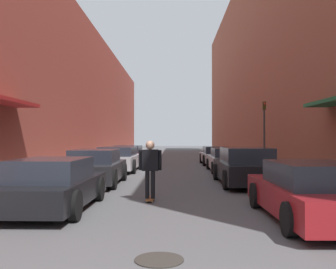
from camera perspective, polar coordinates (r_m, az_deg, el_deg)
The scene contains 16 objects.
ground at distance 23.19m, azimuth 0.62°, elevation -4.81°, with size 116.06×116.06×0.00m, color #515154.
curb_strip_left at distance 28.87m, azimuth -8.94°, elevation -3.84°, with size 1.80×52.75×0.12m.
curb_strip_right at distance 28.84m, azimuth 10.29°, elevation -3.84°, with size 1.80×52.75×0.12m.
building_row_left at distance 29.63m, azimuth -14.49°, elevation 5.72°, with size 4.90×52.75×9.89m.
building_row_right at distance 30.00m, azimuth 15.84°, elevation 10.96°, with size 4.90×52.75×15.39m.
parked_car_left_0 at distance 9.46m, azimuth -17.03°, elevation -7.38°, with size 1.86×4.14×1.24m.
parked_car_left_1 at distance 14.13m, azimuth -10.91°, elevation -4.97°, with size 1.88×4.24×1.31m.
parked_car_left_2 at distance 19.62m, azimuth -7.56°, elevation -3.75°, with size 2.05×4.64×1.27m.
parked_car_left_3 at distance 25.37m, azimuth -6.03°, elevation -3.07°, with size 1.99×4.80×1.23m.
parked_car_right_0 at distance 8.45m, azimuth 20.92°, elevation -8.23°, with size 1.88×4.40×1.23m.
parked_car_right_1 at distance 14.21m, azimuth 11.63°, elevation -4.84°, with size 1.98×4.81×1.38m.
parked_car_right_2 at distance 19.41m, azimuth 9.05°, elevation -3.89°, with size 1.89×4.28×1.22m.
parked_car_right_3 at distance 24.60m, azimuth 7.27°, elevation -3.20°, with size 1.87×4.32×1.18m.
skateboarder at distance 10.30m, azimuth -2.75°, elevation -4.51°, with size 0.63×0.78×1.65m.
manhole_cover at distance 5.57m, azimuth -1.35°, elevation -18.54°, with size 0.70×0.70×0.02m.
traffic_light at distance 21.08m, azimuth 14.45°, elevation 1.12°, with size 0.16×0.22×3.59m.
Camera 1 is at (0.10, -2.02, 1.73)m, focal length 40.00 mm.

